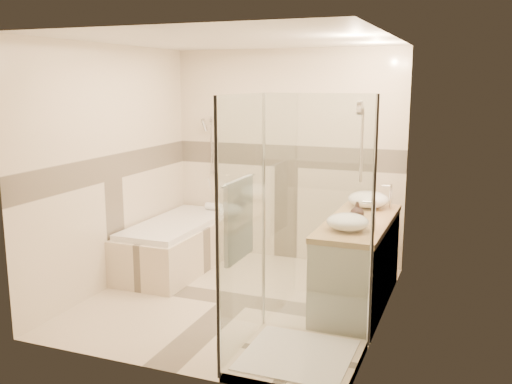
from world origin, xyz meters
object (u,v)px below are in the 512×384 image
(shower_enclosure, at_px, (287,297))
(amenity_bottle_a, at_px, (357,212))
(bathtub, at_px, (178,242))
(vanity, at_px, (358,263))
(vessel_sink_near, at_px, (368,199))
(amenity_bottle_b, at_px, (357,211))
(vessel_sink_far, at_px, (348,222))

(shower_enclosure, xyz_separation_m, amenity_bottle_a, (0.27, 1.26, 0.42))
(bathtub, distance_m, vanity, 2.18)
(vessel_sink_near, relative_size, amenity_bottle_a, 2.83)
(vanity, distance_m, vessel_sink_near, 0.75)
(bathtub, height_order, shower_enclosure, shower_enclosure)
(bathtub, xyz_separation_m, shower_enclosure, (1.86, -1.62, 0.20))
(bathtub, height_order, amenity_bottle_a, amenity_bottle_a)
(shower_enclosure, relative_size, amenity_bottle_b, 11.89)
(bathtub, xyz_separation_m, amenity_bottle_b, (2.13, -0.37, 0.63))
(vessel_sink_near, height_order, amenity_bottle_a, vessel_sink_near)
(vessel_sink_far, relative_size, amenity_bottle_a, 2.50)
(vanity, xyz_separation_m, vessel_sink_far, (-0.02, -0.43, 0.50))
(bathtub, distance_m, amenity_bottle_a, 2.25)
(amenity_bottle_a, bearing_deg, shower_enclosure, -102.23)
(vanity, relative_size, amenity_bottle_a, 10.92)
(vessel_sink_far, height_order, amenity_bottle_a, same)
(vanity, bearing_deg, amenity_bottle_b, -137.99)
(shower_enclosure, height_order, vessel_sink_far, shower_enclosure)
(vanity, xyz_separation_m, amenity_bottle_a, (-0.02, -0.01, 0.50))
(vanity, bearing_deg, bathtub, 170.75)
(vessel_sink_near, bearing_deg, amenity_bottle_a, -90.00)
(bathtub, relative_size, amenity_bottle_a, 11.46)
(vanity, xyz_separation_m, vessel_sink_near, (-0.02, 0.56, 0.51))
(bathtub, relative_size, vessel_sink_near, 4.05)
(vessel_sink_far, bearing_deg, vanity, 87.31)
(shower_enclosure, relative_size, amenity_bottle_a, 13.75)
(bathtub, relative_size, shower_enclosure, 0.83)
(vanity, height_order, shower_enclosure, shower_enclosure)
(vessel_sink_far, bearing_deg, amenity_bottle_a, 90.00)
(vanity, height_order, amenity_bottle_b, amenity_bottle_b)
(amenity_bottle_b, bearing_deg, bathtub, 170.20)
(vessel_sink_near, bearing_deg, shower_enclosure, -98.49)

